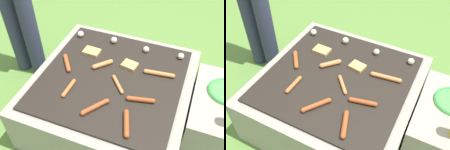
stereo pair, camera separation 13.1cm
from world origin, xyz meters
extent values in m
plane|color=#567F38|center=(0.00, 0.00, 0.00)|extent=(14.00, 14.00, 0.00)
cube|color=gray|center=(0.00, 0.00, 0.18)|extent=(0.98, 0.98, 0.36)
cube|color=black|center=(0.00, 0.00, 0.36)|extent=(0.87, 0.87, 0.02)
cube|color=gray|center=(0.68, 0.06, 0.19)|extent=(0.36, 0.55, 0.37)
cylinder|color=#2D334C|center=(-0.89, 0.22, 0.41)|extent=(0.12, 0.12, 0.83)
cylinder|color=#2D334C|center=(-0.74, 0.22, 0.41)|extent=(0.12, 0.12, 0.83)
cylinder|color=#C6753D|center=(-0.10, 0.08, 0.39)|extent=(0.10, 0.11, 0.03)
sphere|color=#C6753D|center=(-0.06, 0.12, 0.39)|extent=(0.03, 0.03, 0.03)
sphere|color=#C6753D|center=(-0.14, 0.03, 0.39)|extent=(0.03, 0.03, 0.03)
cylinder|color=#C6753D|center=(0.27, 0.13, 0.39)|extent=(0.18, 0.05, 0.03)
sphere|color=#C6753D|center=(0.18, 0.12, 0.39)|extent=(0.03, 0.03, 0.03)
sphere|color=#C6753D|center=(0.36, 0.14, 0.39)|extent=(0.03, 0.03, 0.03)
cylinder|color=#93421E|center=(0.22, -0.12, 0.39)|extent=(0.14, 0.06, 0.03)
sphere|color=#93421E|center=(0.29, -0.11, 0.39)|extent=(0.03, 0.03, 0.03)
sphere|color=#93421E|center=(0.15, -0.14, 0.39)|extent=(0.03, 0.03, 0.03)
cylinder|color=#B7602D|center=(-0.20, -0.19, 0.39)|extent=(0.03, 0.13, 0.02)
sphere|color=#B7602D|center=(-0.20, -0.13, 0.39)|extent=(0.02, 0.02, 0.02)
sphere|color=#B7602D|center=(-0.21, -0.26, 0.39)|extent=(0.02, 0.02, 0.02)
cylinder|color=#A34C23|center=(-0.32, 0.01, 0.39)|extent=(0.11, 0.13, 0.03)
sphere|color=#A34C23|center=(-0.28, -0.05, 0.39)|extent=(0.03, 0.03, 0.03)
sphere|color=#A34C23|center=(-0.37, 0.06, 0.39)|extent=(0.03, 0.03, 0.03)
cylinder|color=#C6753D|center=(0.06, -0.05, 0.38)|extent=(0.11, 0.12, 0.02)
sphere|color=#C6753D|center=(0.10, -0.11, 0.38)|extent=(0.02, 0.02, 0.02)
sphere|color=#C6753D|center=(0.01, 0.00, 0.38)|extent=(0.02, 0.02, 0.02)
cylinder|color=#93421E|center=(0.20, -0.31, 0.39)|extent=(0.08, 0.15, 0.03)
sphere|color=#93421E|center=(0.23, -0.38, 0.39)|extent=(0.03, 0.03, 0.03)
sphere|color=#93421E|center=(0.18, -0.24, 0.39)|extent=(0.03, 0.03, 0.03)
cylinder|color=#93421E|center=(0.00, -0.27, 0.39)|extent=(0.12, 0.15, 0.03)
sphere|color=#93421E|center=(-0.04, -0.33, 0.39)|extent=(0.03, 0.03, 0.03)
sphere|color=#93421E|center=(0.05, -0.20, 0.39)|extent=(0.03, 0.03, 0.03)
cube|color=tan|center=(0.07, 0.14, 0.38)|extent=(0.11, 0.09, 0.02)
cube|color=tan|center=(-0.22, 0.18, 0.38)|extent=(0.11, 0.09, 0.02)
sphere|color=silver|center=(-0.38, 0.32, 0.40)|extent=(0.05, 0.05, 0.05)
sphere|color=beige|center=(-0.12, 0.34, 0.40)|extent=(0.05, 0.05, 0.05)
sphere|color=beige|center=(0.13, 0.33, 0.39)|extent=(0.04, 0.04, 0.04)
sphere|color=beige|center=(0.37, 0.34, 0.40)|extent=(0.04, 0.04, 0.04)
camera|label=1|loc=(0.42, -1.10, 1.53)|focal=42.00mm
camera|label=2|loc=(0.54, -1.04, 1.53)|focal=42.00mm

